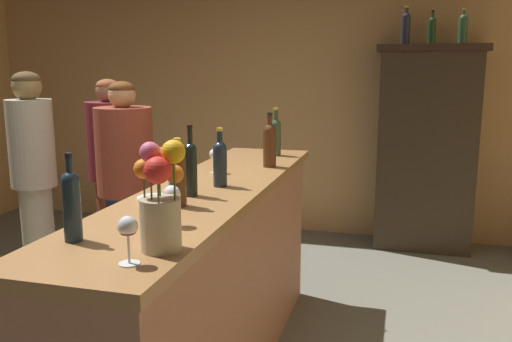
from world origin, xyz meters
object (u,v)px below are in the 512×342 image
(bar_counter, at_px, (211,286))
(wine_bottle_rose, at_px, (220,161))
(wine_bottle_syrah, at_px, (270,143))
(patron_tall, at_px, (34,176))
(wine_glass_rear, at_px, (128,230))
(flower_arrangement, at_px, (160,197))
(display_bottle_center, at_px, (463,28))
(patron_by_cabinet, at_px, (112,169))
(display_cabinet, at_px, (426,146))
(wine_glass_front, at_px, (169,172))
(display_bottle_midleft, at_px, (432,29))
(cheese_plate, at_px, (155,198))
(wine_bottle_merlot, at_px, (191,166))
(wine_bottle_chardonnay, at_px, (178,175))
(patron_redhead, at_px, (126,185))
(wine_glass_spare, at_px, (215,155))
(wine_bottle_pinot, at_px, (276,135))
(display_bottle_left, at_px, (406,27))
(wine_bottle_riesling, at_px, (72,203))
(wine_glass_mid, at_px, (172,197))

(bar_counter, relative_size, wine_bottle_rose, 8.71)
(wine_bottle_syrah, distance_m, patron_tall, 1.72)
(wine_bottle_syrah, bearing_deg, wine_glass_rear, -90.69)
(flower_arrangement, bearing_deg, patron_tall, 137.31)
(display_bottle_center, distance_m, patron_by_cabinet, 3.18)
(wine_bottle_syrah, bearing_deg, display_cabinet, 63.72)
(wine_glass_front, xyz_separation_m, wine_glass_rear, (0.30, -0.95, 0.02))
(display_bottle_midleft, bearing_deg, cheese_plate, -113.68)
(wine_bottle_merlot, xyz_separation_m, display_bottle_center, (1.38, 2.78, 0.78))
(wine_bottle_syrah, height_order, wine_glass_rear, wine_bottle_syrah)
(wine_bottle_chardonnay, bearing_deg, flower_arrangement, -72.02)
(wine_bottle_syrah, height_order, display_bottle_center, display_bottle_center)
(wine_glass_front, distance_m, flower_arrangement, 0.88)
(cheese_plate, height_order, patron_redhead, patron_redhead)
(bar_counter, xyz_separation_m, display_bottle_center, (1.37, 2.57, 1.45))
(wine_glass_spare, height_order, cheese_plate, wine_glass_spare)
(display_cabinet, xyz_separation_m, cheese_plate, (-1.28, -2.89, 0.12))
(bar_counter, height_order, wine_glass_spare, wine_glass_spare)
(display_cabinet, height_order, flower_arrangement, display_cabinet)
(patron_tall, relative_size, patron_redhead, 1.04)
(wine_glass_front, relative_size, display_bottle_center, 0.44)
(cheese_plate, bearing_deg, wine_bottle_pinot, 79.64)
(wine_bottle_pinot, bearing_deg, wine_glass_front, -102.43)
(display_cabinet, height_order, wine_glass_rear, display_cabinet)
(display_bottle_left, bearing_deg, wine_bottle_chardonnay, -106.73)
(wine_bottle_riesling, distance_m, cheese_plate, 0.63)
(display_bottle_center, bearing_deg, wine_bottle_syrah, -121.64)
(wine_bottle_pinot, height_order, wine_glass_mid, wine_bottle_pinot)
(wine_bottle_rose, distance_m, wine_bottle_merlot, 0.24)
(wine_bottle_pinot, relative_size, wine_glass_spare, 2.31)
(wine_glass_rear, bearing_deg, flower_arrangement, 73.55)
(wine_glass_spare, bearing_deg, bar_counter, -75.45)
(flower_arrangement, height_order, cheese_plate, flower_arrangement)
(wine_bottle_pinot, xyz_separation_m, wine_glass_spare, (-0.19, -0.69, -0.04))
(bar_counter, distance_m, wine_bottle_merlot, 0.70)
(wine_bottle_merlot, xyz_separation_m, flower_arrangement, (0.20, -0.74, 0.04))
(cheese_plate, height_order, display_bottle_midleft, display_bottle_midleft)
(display_bottle_left, bearing_deg, wine_glass_mid, -103.83)
(wine_glass_spare, xyz_separation_m, display_bottle_left, (0.99, 2.23, 0.83))
(wine_glass_mid, bearing_deg, display_bottle_midleft, 72.56)
(display_bottle_midleft, bearing_deg, wine_bottle_chardonnay, -110.54)
(wine_bottle_chardonnay, relative_size, patron_by_cabinet, 0.19)
(wine_glass_front, bearing_deg, wine_glass_rear, -72.58)
(display_bottle_midleft, bearing_deg, flower_arrangement, -104.92)
(wine_bottle_chardonnay, distance_m, display_bottle_left, 3.20)
(wine_glass_mid, bearing_deg, wine_glass_rear, -84.39)
(wine_bottle_syrah, xyz_separation_m, display_bottle_left, (0.74, 1.97, 0.79))
(wine_bottle_chardonnay, bearing_deg, wine_bottle_rose, 83.92)
(wine_bottle_syrah, xyz_separation_m, wine_bottle_pinot, (-0.06, 0.42, -0.01))
(wine_bottle_chardonnay, relative_size, flower_arrangement, 0.80)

